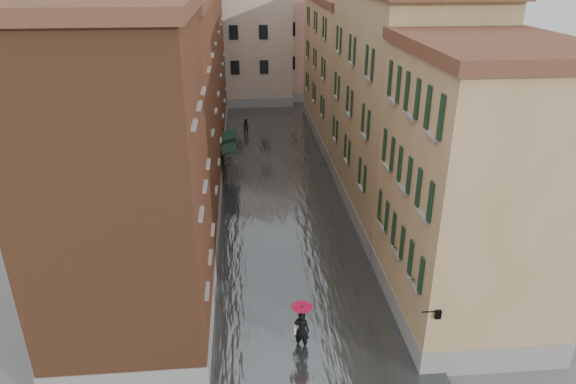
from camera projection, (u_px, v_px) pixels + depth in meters
name	position (u px, v px, depth m)	size (l,w,h in m)	color
ground	(299.00, 292.00, 24.77)	(120.00, 120.00, 0.00)	slate
floodwater	(279.00, 183.00, 36.52)	(10.00, 60.00, 0.20)	#444A4C
building_left_near	(125.00, 191.00, 19.70)	(6.00, 8.00, 13.00)	brown
building_left_mid	(163.00, 118.00, 29.79)	(6.00, 14.00, 12.50)	brown
building_left_far	(186.00, 60.00, 43.09)	(6.00, 16.00, 14.00)	brown
building_right_near	(474.00, 195.00, 21.16)	(6.00, 8.00, 11.50)	#9E7F51
building_right_mid	(399.00, 108.00, 30.83)	(6.00, 14.00, 13.00)	tan
building_right_far	(349.00, 72.00, 44.76)	(6.00, 16.00, 11.50)	#9E7F51
building_end_cream	(234.00, 41.00, 56.33)	(12.00, 9.00, 13.00)	#B7A592
building_end_pink	(313.00, 42.00, 59.09)	(10.00, 9.00, 12.00)	tan
awning_near	(228.00, 148.00, 36.42)	(1.09, 2.87, 2.80)	black
awning_far	(229.00, 138.00, 38.41)	(1.09, 3.23, 2.80)	black
wall_lantern	(437.00, 313.00, 18.44)	(0.71, 0.22, 0.35)	black
window_planters	(399.00, 243.00, 22.00)	(0.59, 5.75, 0.84)	brown
pedestrian_main	(302.00, 324.00, 20.68)	(0.87, 0.87, 2.06)	black
pedestrian_far	(246.00, 127.00, 46.77)	(0.72, 0.56, 1.48)	black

